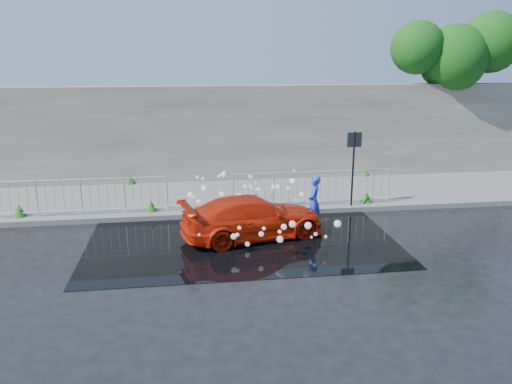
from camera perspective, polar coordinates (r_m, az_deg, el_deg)
ground at (r=12.35m, az=-3.46°, el=-7.23°), size 90.00×90.00×0.00m
pavement at (r=17.04m, az=-4.80°, el=-0.53°), size 30.00×4.00×0.15m
curb at (r=15.13m, az=-4.37°, el=-2.58°), size 30.00×0.25×0.16m
retaining_wall at (r=18.80m, az=-5.31°, el=6.68°), size 30.00×0.60×3.50m
puddle at (r=13.31m, az=-1.65°, el=-5.45°), size 8.00×5.00×0.01m
sign_post at (r=15.61m, az=11.09°, el=3.98°), size 0.45×0.06×2.50m
tree at (r=21.51m, az=22.10°, el=14.64°), size 5.20×2.61×6.38m
railing_left at (r=15.58m, az=-19.35°, el=-0.39°), size 5.05×0.05×1.10m
railing_right at (r=15.72m, az=6.47°, el=0.55°), size 5.05×0.05×1.10m
weeds at (r=16.36m, az=-5.40°, el=-0.27°), size 12.17×3.93×0.44m
water_spray at (r=14.15m, az=-0.10°, el=-1.31°), size 3.60×5.35×1.05m
red_car at (r=13.32m, az=-0.31°, el=-2.90°), size 4.12×2.42×1.12m
person at (r=14.19m, az=6.62°, el=-1.08°), size 0.50×0.62×1.48m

